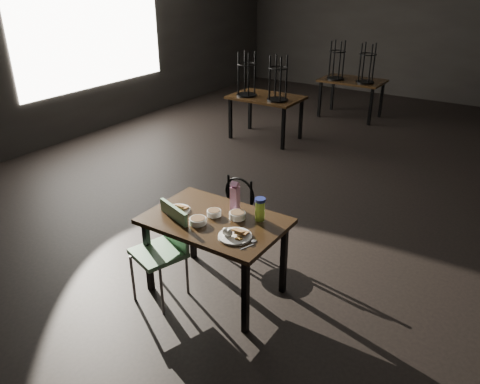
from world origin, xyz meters
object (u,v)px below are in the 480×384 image
Objects in this scene: juice_carton at (235,196)px; school_chair at (165,245)px; main_table at (215,227)px; water_bottle at (260,209)px; bentwood_chair at (234,209)px.

school_chair is at bearing -125.31° from juice_carton.
main_table is 5.86× the size of water_bottle.
bentwood_chair is at bearing 124.68° from juice_carton.
water_bottle is 0.26× the size of bentwood_chair.
school_chair is (-0.09, -0.97, 0.05)m from bentwood_chair.
juice_carton reaches higher than school_chair.
bentwood_chair is (-0.26, 0.68, -0.20)m from main_table.
water_bottle reaches higher than school_chair.
bentwood_chair is (-0.30, 0.43, -0.41)m from juice_carton.
juice_carton is (0.04, 0.25, 0.20)m from main_table.
juice_carton reaches higher than main_table.
bentwood_chair is (-0.59, 0.48, -0.38)m from water_bottle.
bentwood_chair is 0.98m from school_chair.
water_bottle is at bearing 31.39° from main_table.
school_chair is (-0.34, -0.29, -0.15)m from main_table.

